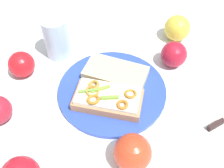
{
  "coord_description": "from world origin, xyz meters",
  "views": [
    {
      "loc": [
        -0.17,
        -0.42,
        0.56
      ],
      "look_at": [
        0.0,
        0.0,
        0.03
      ],
      "focal_mm": 42.36,
      "sensor_mm": 36.0,
      "label": 1
    }
  ],
  "objects_px": {
    "apple_3": "(174,54)",
    "bread_slice_side": "(116,73)",
    "plate": "(112,90)",
    "knife": "(212,127)",
    "apple_4": "(21,64)",
    "sandwich": "(108,98)",
    "apple_0": "(133,153)",
    "drinking_glass": "(57,38)",
    "apple_2": "(177,28)"
  },
  "relations": [
    {
      "from": "apple_3",
      "to": "bread_slice_side",
      "type": "bearing_deg",
      "value": 178.26
    },
    {
      "from": "plate",
      "to": "knife",
      "type": "bearing_deg",
      "value": -47.48
    },
    {
      "from": "knife",
      "to": "bread_slice_side",
      "type": "bearing_deg",
      "value": -64.63
    },
    {
      "from": "apple_3",
      "to": "knife",
      "type": "relative_size",
      "value": 0.69
    },
    {
      "from": "plate",
      "to": "apple_4",
      "type": "relative_size",
      "value": 3.99
    },
    {
      "from": "apple_4",
      "to": "apple_3",
      "type": "bearing_deg",
      "value": -16.59
    },
    {
      "from": "sandwich",
      "to": "apple_3",
      "type": "relative_size",
      "value": 2.56
    },
    {
      "from": "apple_0",
      "to": "drinking_glass",
      "type": "bearing_deg",
      "value": 98.6
    },
    {
      "from": "drinking_glass",
      "to": "apple_3",
      "type": "bearing_deg",
      "value": -28.96
    },
    {
      "from": "apple_4",
      "to": "knife",
      "type": "xyz_separation_m",
      "value": [
        0.39,
        -0.35,
        -0.03
      ]
    },
    {
      "from": "apple_2",
      "to": "plate",
      "type": "bearing_deg",
      "value": -154.36
    },
    {
      "from": "bread_slice_side",
      "to": "drinking_glass",
      "type": "xyz_separation_m",
      "value": [
        -0.12,
        0.16,
        0.04
      ]
    },
    {
      "from": "sandwich",
      "to": "plate",
      "type": "bearing_deg",
      "value": -90.81
    },
    {
      "from": "apple_2",
      "to": "apple_4",
      "type": "bearing_deg",
      "value": 177.07
    },
    {
      "from": "apple_2",
      "to": "knife",
      "type": "height_order",
      "value": "apple_2"
    },
    {
      "from": "sandwich",
      "to": "apple_3",
      "type": "xyz_separation_m",
      "value": [
        0.23,
        0.07,
        0.01
      ]
    },
    {
      "from": "plate",
      "to": "apple_0",
      "type": "height_order",
      "value": "apple_0"
    },
    {
      "from": "bread_slice_side",
      "to": "knife",
      "type": "distance_m",
      "value": 0.28
    },
    {
      "from": "apple_2",
      "to": "drinking_glass",
      "type": "height_order",
      "value": "drinking_glass"
    },
    {
      "from": "apple_0",
      "to": "apple_2",
      "type": "distance_m",
      "value": 0.45
    },
    {
      "from": "sandwich",
      "to": "bread_slice_side",
      "type": "relative_size",
      "value": 1.14
    },
    {
      "from": "bread_slice_side",
      "to": "apple_2",
      "type": "xyz_separation_m",
      "value": [
        0.25,
        0.09,
        0.02
      ]
    },
    {
      "from": "apple_3",
      "to": "knife",
      "type": "xyz_separation_m",
      "value": [
        -0.02,
        -0.23,
        -0.03
      ]
    },
    {
      "from": "apple_0",
      "to": "knife",
      "type": "relative_size",
      "value": 0.75
    },
    {
      "from": "plate",
      "to": "apple_4",
      "type": "bearing_deg",
      "value": 143.18
    },
    {
      "from": "apple_2",
      "to": "apple_0",
      "type": "bearing_deg",
      "value": -132.8
    },
    {
      "from": "apple_3",
      "to": "plate",
      "type": "bearing_deg",
      "value": -170.82
    },
    {
      "from": "sandwich",
      "to": "apple_2",
      "type": "relative_size",
      "value": 2.37
    },
    {
      "from": "apple_4",
      "to": "sandwich",
      "type": "bearing_deg",
      "value": -46.96
    },
    {
      "from": "apple_3",
      "to": "drinking_glass",
      "type": "xyz_separation_m",
      "value": [
        -0.3,
        0.16,
        0.03
      ]
    },
    {
      "from": "knife",
      "to": "plate",
      "type": "bearing_deg",
      "value": -55.38
    },
    {
      "from": "knife",
      "to": "drinking_glass",
      "type": "bearing_deg",
      "value": -63.13
    },
    {
      "from": "apple_2",
      "to": "sandwich",
      "type": "bearing_deg",
      "value": -150.55
    },
    {
      "from": "plate",
      "to": "knife",
      "type": "relative_size",
      "value": 2.67
    },
    {
      "from": "bread_slice_side",
      "to": "apple_4",
      "type": "distance_m",
      "value": 0.26
    },
    {
      "from": "apple_0",
      "to": "apple_3",
      "type": "height_order",
      "value": "apple_0"
    },
    {
      "from": "apple_0",
      "to": "apple_2",
      "type": "xyz_separation_m",
      "value": [
        0.31,
        0.33,
        -0.0
      ]
    },
    {
      "from": "sandwich",
      "to": "bread_slice_side",
      "type": "bearing_deg",
      "value": -90.41
    },
    {
      "from": "apple_3",
      "to": "apple_4",
      "type": "bearing_deg",
      "value": 163.41
    },
    {
      "from": "apple_0",
      "to": "apple_4",
      "type": "bearing_deg",
      "value": 116.19
    },
    {
      "from": "sandwich",
      "to": "apple_3",
      "type": "bearing_deg",
      "value": -128.59
    },
    {
      "from": "plate",
      "to": "sandwich",
      "type": "distance_m",
      "value": 0.05
    },
    {
      "from": "bread_slice_side",
      "to": "apple_3",
      "type": "height_order",
      "value": "apple_3"
    },
    {
      "from": "bread_slice_side",
      "to": "drinking_glass",
      "type": "distance_m",
      "value": 0.2
    },
    {
      "from": "bread_slice_side",
      "to": "knife",
      "type": "relative_size",
      "value": 1.55
    },
    {
      "from": "bread_slice_side",
      "to": "sandwich",
      "type": "bearing_deg",
      "value": 97.25
    },
    {
      "from": "sandwich",
      "to": "apple_0",
      "type": "xyz_separation_m",
      "value": [
        -0.01,
        -0.16,
        0.01
      ]
    },
    {
      "from": "bread_slice_side",
      "to": "knife",
      "type": "height_order",
      "value": "bread_slice_side"
    },
    {
      "from": "apple_3",
      "to": "knife",
      "type": "bearing_deg",
      "value": -95.88
    },
    {
      "from": "drinking_glass",
      "to": "apple_2",
      "type": "bearing_deg",
      "value": -10.28
    }
  ]
}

